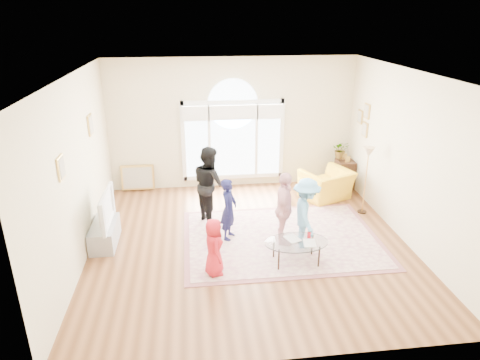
{
  "coord_description": "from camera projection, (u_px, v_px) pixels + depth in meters",
  "views": [
    {
      "loc": [
        -1.04,
        -7.16,
        4.17
      ],
      "look_at": [
        -0.15,
        0.3,
        1.2
      ],
      "focal_mm": 32.0,
      "sensor_mm": 36.0,
      "label": 1
    }
  ],
  "objects": [
    {
      "name": "area_rug",
      "position": [
        281.0,
        238.0,
        8.41
      ],
      "size": [
        3.6,
        2.6,
        0.02
      ],
      "primitive_type": "cube",
      "color": "beige",
      "rests_on": "ground"
    },
    {
      "name": "side_cabinet",
      "position": [
        344.0,
        174.0,
        10.78
      ],
      "size": [
        0.4,
        0.5,
        0.7
      ],
      "primitive_type": "cube",
      "color": "black",
      "rests_on": "ground"
    },
    {
      "name": "plant_pedestal",
      "position": [
        339.0,
        171.0,
        10.95
      ],
      "size": [
        0.2,
        0.2,
        0.7
      ],
      "primitive_type": "cylinder",
      "color": "white",
      "rests_on": "ground"
    },
    {
      "name": "child_pink",
      "position": [
        284.0,
        209.0,
        7.96
      ],
      "size": [
        0.6,
        0.91,
        1.43
      ],
      "primitive_type": "imported",
      "rotation": [
        0.0,
        0.0,
        1.25
      ],
      "color": "#F0AEB5",
      "rests_on": "area_rug"
    },
    {
      "name": "child_black",
      "position": [
        210.0,
        184.0,
        8.87
      ],
      "size": [
        0.87,
        0.96,
        1.62
      ],
      "primitive_type": "imported",
      "rotation": [
        0.0,
        0.0,
        1.97
      ],
      "color": "black",
      "rests_on": "area_rug"
    },
    {
      "name": "room_shell",
      "position": [
        234.0,
        127.0,
        10.3
      ],
      "size": [
        6.0,
        6.0,
        6.0
      ],
      "color": "beige",
      "rests_on": "ground"
    },
    {
      "name": "rug_border",
      "position": [
        281.0,
        238.0,
        8.41
      ],
      "size": [
        3.8,
        2.8,
        0.01
      ],
      "primitive_type": "cube",
      "color": "#844E51",
      "rests_on": "ground"
    },
    {
      "name": "tv_console",
      "position": [
        105.0,
        234.0,
        8.15
      ],
      "size": [
        0.45,
        1.0,
        0.42
      ],
      "primitive_type": "cube",
      "color": "gray",
      "rests_on": "ground"
    },
    {
      "name": "child_navy",
      "position": [
        229.0,
        209.0,
        8.2
      ],
      "size": [
        0.45,
        0.53,
        1.23
      ],
      "primitive_type": "imported",
      "rotation": [
        0.0,
        0.0,
        1.16
      ],
      "color": "#13153E",
      "rests_on": "area_rug"
    },
    {
      "name": "coffee_table",
      "position": [
        296.0,
        243.0,
        7.47
      ],
      "size": [
        1.13,
        0.73,
        0.54
      ],
      "rotation": [
        0.0,
        0.0,
        0.02
      ],
      "color": "silver",
      "rests_on": "ground"
    },
    {
      "name": "potted_plant",
      "position": [
        341.0,
        150.0,
        10.74
      ],
      "size": [
        0.49,
        0.45,
        0.45
      ],
      "primitive_type": "imported",
      "rotation": [
        0.0,
        0.0,
        -0.29
      ],
      "color": "#33722D",
      "rests_on": "plant_pedestal"
    },
    {
      "name": "child_red",
      "position": [
        214.0,
        247.0,
        7.09
      ],
      "size": [
        0.38,
        0.53,
        1.01
      ],
      "primitive_type": "imported",
      "rotation": [
        0.0,
        0.0,
        1.7
      ],
      "color": "red",
      "rests_on": "area_rug"
    },
    {
      "name": "floor_lamp",
      "position": [
        368.0,
        157.0,
        9.05
      ],
      "size": [
        0.29,
        0.29,
        1.51
      ],
      "color": "black",
      "rests_on": "ground"
    },
    {
      "name": "child_blue",
      "position": [
        306.0,
        214.0,
        7.86
      ],
      "size": [
        0.57,
        0.91,
        1.36
      ],
      "primitive_type": "imported",
      "rotation": [
        0.0,
        0.0,
        1.5
      ],
      "color": "#64AAD9",
      "rests_on": "area_rug"
    },
    {
      "name": "television",
      "position": [
        102.0,
        209.0,
        7.96
      ],
      "size": [
        0.17,
        1.12,
        0.65
      ],
      "color": "black",
      "rests_on": "tv_console"
    },
    {
      "name": "leaning_picture",
      "position": [
        139.0,
        190.0,
        10.67
      ],
      "size": [
        0.8,
        0.14,
        0.62
      ],
      "primitive_type": "cube",
      "rotation": [
        -0.14,
        0.0,
        0.0
      ],
      "color": "tan",
      "rests_on": "ground"
    },
    {
      "name": "ground",
      "position": [
        249.0,
        243.0,
        8.26
      ],
      "size": [
        6.0,
        6.0,
        0.0
      ],
      "primitive_type": "plane",
      "color": "#553119",
      "rests_on": "ground"
    },
    {
      "name": "armchair",
      "position": [
        326.0,
        185.0,
        10.11
      ],
      "size": [
        1.35,
        1.28,
        0.69
      ],
      "primitive_type": "imported",
      "rotation": [
        0.0,
        0.0,
        3.55
      ],
      "color": "yellow",
      "rests_on": "ground"
    }
  ]
}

